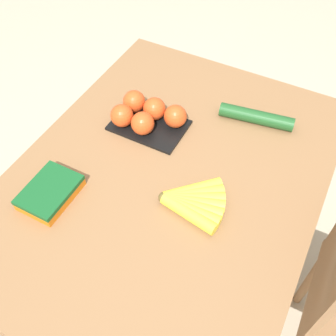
{
  "coord_description": "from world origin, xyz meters",
  "views": [
    {
      "loc": [
        0.68,
        0.36,
        1.72
      ],
      "look_at": [
        0.0,
        0.0,
        0.78
      ],
      "focal_mm": 42.0,
      "sensor_mm": 36.0,
      "label": 1
    }
  ],
  "objects_px": {
    "tomato_pack": "(146,115)",
    "cucumber_near": "(256,117)",
    "banana_bunch": "(192,202)",
    "carrot_bag": "(50,192)"
  },
  "relations": [
    {
      "from": "banana_bunch",
      "to": "tomato_pack",
      "type": "xyz_separation_m",
      "value": [
        -0.24,
        -0.29,
        0.02
      ]
    },
    {
      "from": "tomato_pack",
      "to": "carrot_bag",
      "type": "height_order",
      "value": "tomato_pack"
    },
    {
      "from": "carrot_bag",
      "to": "cucumber_near",
      "type": "xyz_separation_m",
      "value": [
        -0.59,
        0.44,
        -0.0
      ]
    },
    {
      "from": "tomato_pack",
      "to": "cucumber_near",
      "type": "height_order",
      "value": "tomato_pack"
    },
    {
      "from": "tomato_pack",
      "to": "cucumber_near",
      "type": "bearing_deg",
      "value": 119.06
    },
    {
      "from": "tomato_pack",
      "to": "cucumber_near",
      "type": "distance_m",
      "value": 0.38
    },
    {
      "from": "tomato_pack",
      "to": "cucumber_near",
      "type": "xyz_separation_m",
      "value": [
        -0.19,
        0.34,
        -0.02
      ]
    },
    {
      "from": "carrot_bag",
      "to": "cucumber_near",
      "type": "relative_size",
      "value": 0.68
    },
    {
      "from": "tomato_pack",
      "to": "carrot_bag",
      "type": "bearing_deg",
      "value": -13.87
    },
    {
      "from": "banana_bunch",
      "to": "cucumber_near",
      "type": "bearing_deg",
      "value": 173.74
    }
  ]
}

